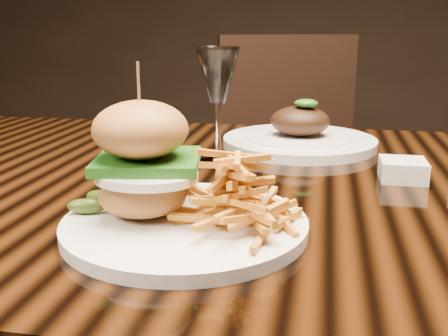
% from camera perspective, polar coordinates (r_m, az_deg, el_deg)
% --- Properties ---
extents(dining_table, '(1.60, 0.90, 0.75)m').
position_cam_1_polar(dining_table, '(0.84, 3.38, -6.30)').
color(dining_table, black).
rests_on(dining_table, ground).
extents(burger_plate, '(0.28, 0.28, 0.19)m').
position_cam_1_polar(burger_plate, '(0.60, -4.50, -2.09)').
color(burger_plate, silver).
rests_on(burger_plate, dining_table).
extents(ramekin, '(0.07, 0.07, 0.03)m').
position_cam_1_polar(ramekin, '(0.85, 18.89, -0.20)').
color(ramekin, silver).
rests_on(ramekin, dining_table).
extents(wine_glass, '(0.07, 0.07, 0.20)m').
position_cam_1_polar(wine_glass, '(0.88, -0.67, 9.68)').
color(wine_glass, white).
rests_on(wine_glass, dining_table).
extents(far_dish, '(0.30, 0.30, 0.10)m').
position_cam_1_polar(far_dish, '(1.04, 8.21, 3.31)').
color(far_dish, silver).
rests_on(far_dish, dining_table).
extents(chair_far, '(0.59, 0.59, 0.95)m').
position_cam_1_polar(chair_far, '(1.72, 7.60, 0.26)').
color(chair_far, black).
rests_on(chair_far, ground).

